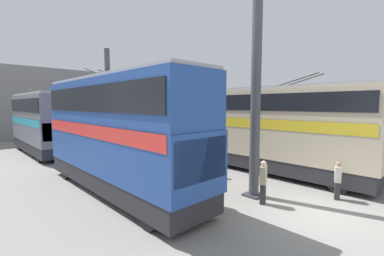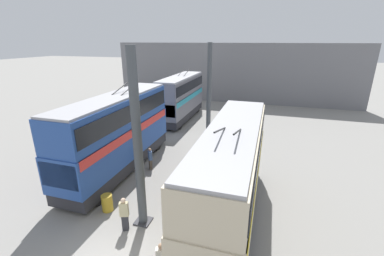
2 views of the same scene
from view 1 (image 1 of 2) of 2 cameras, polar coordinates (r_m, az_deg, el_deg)
The scene contains 12 objects.
ground_plane at distance 11.12m, azimuth 27.34°, elevation -17.10°, with size 240.00×240.00×0.00m, color gray.
depot_back_wall at distance 36.00m, azimuth -27.97°, elevation 4.85°, with size 0.50×36.00×8.52m.
support_column_near at distance 11.63m, azimuth 13.95°, elevation 5.63°, with size 0.78×0.78×8.70m.
support_column_far at distance 22.65m, azimuth -18.09°, elevation 5.25°, with size 0.78×0.78×8.70m.
bus_left_near at distance 15.97m, azimuth 17.75°, elevation 0.72°, with size 10.99×2.54×5.75m.
bus_right_near at distance 12.37m, azimuth -16.43°, elevation 0.14°, with size 11.08×2.54×6.01m.
bus_right_far at distance 24.74m, azimuth -30.47°, elevation 1.59°, with size 9.92×2.54×5.64m.
person_aisle_midway at distance 14.80m, azimuth 4.44°, elevation -7.36°, with size 0.45×0.30×1.69m.
person_by_right_row at distance 14.27m, azimuth -10.00°, elevation -8.02°, with size 0.48×0.45×1.64m.
person_aisle_foreground at distance 11.20m, azimuth 15.54°, elevation -11.26°, with size 0.37×0.48×1.82m.
person_by_left_row at distance 12.97m, azimuth 29.65°, elevation -9.91°, with size 0.37×0.48×1.67m.
oil_drum at distance 10.60m, azimuth 5.13°, elevation -14.91°, with size 0.62×0.62×0.94m.
Camera 1 is at (-3.21, 9.82, 4.11)m, focal length 24.00 mm.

